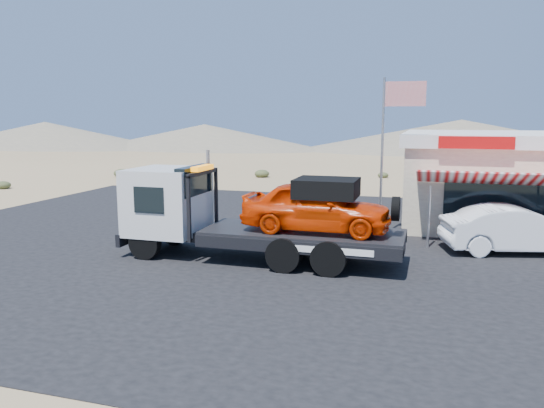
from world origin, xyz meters
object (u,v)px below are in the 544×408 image
at_px(tow_truck, 253,211).
at_px(white_sedan, 516,229).
at_px(flagpole, 389,139).
at_px(jerky_store, 528,178).

distance_m(tow_truck, white_sedan, 8.99).
bearing_deg(tow_truck, flagpole, 48.74).
distance_m(jerky_store, flagpole, 7.36).
bearing_deg(flagpole, jerky_store, 38.79).
distance_m(tow_truck, jerky_store, 12.96).
bearing_deg(white_sedan, jerky_store, -26.47).
xyz_separation_m(jerky_store, flagpole, (-5.57, -4.47, 1.77)).
bearing_deg(white_sedan, tow_truck, 97.30).
bearing_deg(jerky_store, flagpole, -141.21).
height_order(white_sedan, jerky_store, jerky_store).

